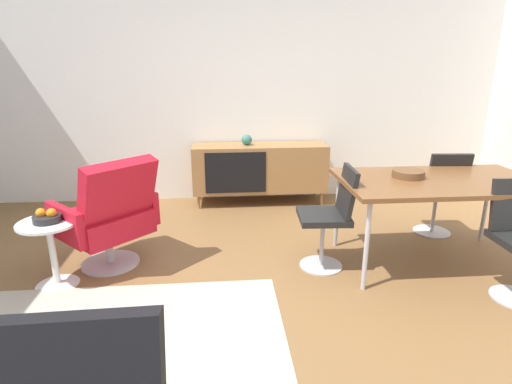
{
  "coord_description": "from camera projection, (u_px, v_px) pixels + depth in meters",
  "views": [
    {
      "loc": [
        -0.29,
        -2.45,
        1.63
      ],
      "look_at": [
        -0.04,
        0.32,
        0.75
      ],
      "focal_mm": 28.49,
      "sensor_mm": 36.0,
      "label": 1
    }
  ],
  "objects": [
    {
      "name": "ground_plane",
      "position": [
        266.0,
        308.0,
        2.84
      ],
      "size": [
        8.32,
        8.32,
        0.0
      ],
      "primitive_type": "plane",
      "color": "brown"
    },
    {
      "name": "wall_back",
      "position": [
        243.0,
        85.0,
        4.89
      ],
      "size": [
        6.8,
        0.12,
        2.8
      ],
      "primitive_type": "cube",
      "color": "white",
      "rests_on": "ground_plane"
    },
    {
      "name": "sideboard",
      "position": [
        259.0,
        168.0,
        4.91
      ],
      "size": [
        1.6,
        0.45,
        0.72
      ],
      "color": "olive",
      "rests_on": "ground_plane"
    },
    {
      "name": "vase_cobalt",
      "position": [
        247.0,
        140.0,
        4.79
      ],
      "size": [
        0.12,
        0.12,
        0.12
      ],
      "color": "#337266",
      "rests_on": "sideboard"
    },
    {
      "name": "dining_table",
      "position": [
        439.0,
        184.0,
        3.31
      ],
      "size": [
        1.6,
        0.9,
        0.74
      ],
      "color": "brown",
      "rests_on": "ground_plane"
    },
    {
      "name": "wooden_bowl_on_table",
      "position": [
        408.0,
        174.0,
        3.34
      ],
      "size": [
        0.26,
        0.26,
        0.06
      ],
      "primitive_type": "cylinder",
      "color": "brown",
      "rests_on": "dining_table"
    },
    {
      "name": "dining_chair_near_window",
      "position": [
        331.0,
        214.0,
        3.3
      ],
      "size": [
        0.45,
        0.42,
        0.86
      ],
      "color": "black",
      "rests_on": "ground_plane"
    },
    {
      "name": "dining_chair_back_right",
      "position": [
        440.0,
        190.0,
        3.94
      ],
      "size": [
        0.43,
        0.45,
        0.86
      ],
      "color": "black",
      "rests_on": "ground_plane"
    },
    {
      "name": "lounge_chair_red",
      "position": [
        109.0,
        214.0,
        3.3
      ],
      "size": [
        0.91,
        0.91,
        0.95
      ],
      "color": "red",
      "rests_on": "ground_plane"
    },
    {
      "name": "side_table_round",
      "position": [
        52.0,
        246.0,
        3.06
      ],
      "size": [
        0.44,
        0.44,
        0.52
      ],
      "color": "white",
      "rests_on": "ground_plane"
    },
    {
      "name": "fruit_bowl",
      "position": [
        47.0,
        217.0,
        2.99
      ],
      "size": [
        0.2,
        0.2,
        0.11
      ],
      "color": "#262628",
      "rests_on": "side_table_round"
    },
    {
      "name": "area_rug",
      "position": [
        99.0,
        362.0,
        2.32
      ],
      "size": [
        2.2,
        1.7,
        0.01
      ],
      "primitive_type": "cube",
      "color": "#B7AD99",
      "rests_on": "ground_plane"
    }
  ]
}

